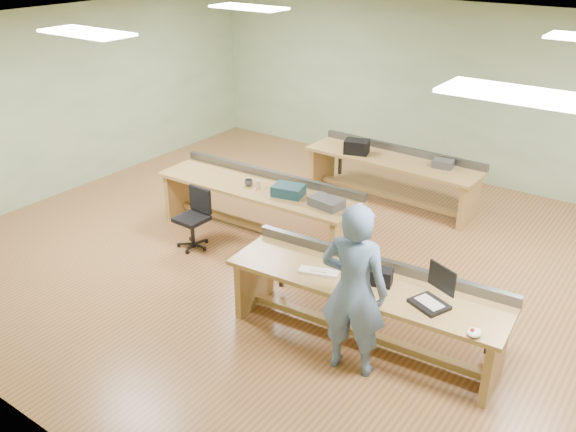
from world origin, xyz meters
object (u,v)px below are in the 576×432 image
Objects in this scene: workbench_mid at (259,197)px; task_chair at (194,226)px; workbench_front at (366,296)px; parts_bin_teal at (288,190)px; person at (354,290)px; camera_bag at (380,277)px; mug at (249,183)px; drinks_can at (258,185)px; parts_bin_grey at (326,202)px; laptop_base at (429,304)px; workbench_back at (392,169)px.

task_chair is at bearing -120.61° from workbench_mid.
parts_bin_teal is at bearing 141.49° from workbench_front.
person is (0.12, -0.49, 0.36)m from workbench_front.
workbench_front is 11.79× the size of camera_bag.
mug is 0.16m from drinks_can.
parts_bin_teal is 0.62m from parts_bin_grey.
laptop_base is 3.03m from parts_bin_teal.
workbench_back is at bearing 98.95° from camera_bag.
drinks_can is (0.16, 0.01, 0.01)m from mug.
parts_bin_grey reaches higher than drinks_can.
mug is (-2.73, 1.77, -0.12)m from person.
task_chair is 1.92× the size of parts_bin_grey.
person is 7.12× the size of camera_bag.
person is 0.75m from laptop_base.
camera_bag is at bearing -32.31° from parts_bin_teal.
drinks_can reaches higher than task_chair.
laptop_base is 1.32× the size of camera_bag.
parts_bin_grey is at bearing -4.75° from workbench_mid.
task_chair is (-0.47, -0.86, -0.25)m from workbench_mid.
workbench_front and workbench_mid have the same top height.
workbench_back is 2.53m from mug.
person is at bearing -51.23° from parts_bin_grey.
drinks_can is (-0.98, -2.24, 0.25)m from workbench_back.
parts_bin_teal is at bearing 5.70° from drinks_can.
parts_bin_grey reaches higher than laptop_base.
camera_bag is 3.21m from task_chair.
person is 3.25m from mug.
workbench_back is (1.05, 2.15, -0.01)m from workbench_mid.
drinks_can reaches higher than workbench_back.
workbench_back is 24.08× the size of mug.
task_chair is (-1.52, -3.01, -0.25)m from workbench_back.
person reaches higher than workbench_mid.
parts_bin_grey reaches higher than workbench_mid.
task_chair is at bearing -124.96° from drinks_can.
laptop_base is 2.48m from parts_bin_grey.
laptop_base is 3.06× the size of drinks_can.
person is (1.58, -4.01, 0.36)m from workbench_back.
workbench_back is at bearing 66.25° from drinks_can.
drinks_can is (-3.17, 1.35, 0.04)m from laptop_base.
person reaches higher than camera_bag.
parts_bin_teal is (1.03, 0.82, 0.51)m from task_chair.
workbench_back is at bearing 64.92° from task_chair.
drinks_can is (0.54, 0.77, 0.50)m from task_chair.
workbench_back is at bearing 62.89° from mug.
workbench_front is 0.31m from camera_bag.
parts_bin_teal is (-1.95, 1.33, 0.26)m from workbench_front.
laptop_base is 3.78m from task_chair.
parts_bin_teal is (-0.49, -2.19, 0.27)m from workbench_back.
parts_bin_teal is (-2.68, 1.40, 0.05)m from laptop_base.
workbench_mid reaches higher than task_chair.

